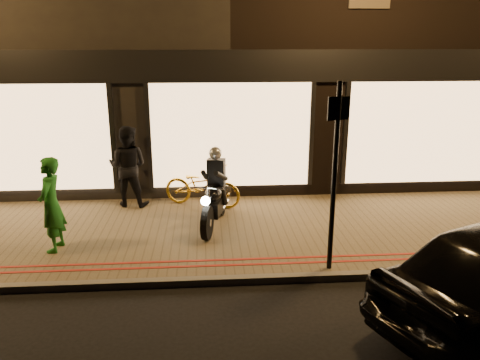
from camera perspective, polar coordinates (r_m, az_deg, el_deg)
name	(u,v)px	position (r m, az deg, el deg)	size (l,w,h in m)	color
ground	(245,285)	(7.52, 0.67, -12.66)	(90.00, 90.00, 0.00)	black
sidewalk	(237,232)	(9.29, -0.38, -6.32)	(50.00, 4.00, 0.12)	brown
kerb_stone	(245,280)	(7.53, 0.64, -12.07)	(50.00, 0.14, 0.12)	#59544C
red_kerb_lines	(243,262)	(7.95, 0.33, -9.95)	(50.00, 0.26, 0.01)	maroon
building_row	(222,22)	(15.55, -2.23, 18.66)	(48.00, 10.11, 8.50)	black
motorcycle	(215,196)	(9.25, -3.10, -1.97)	(0.74, 1.91, 1.59)	black
sign_post	(335,169)	(7.31, 11.49, 1.37)	(0.35, 0.11, 3.00)	black
bicycle_gold	(202,186)	(10.43, -4.63, -0.71)	(0.62, 1.77, 0.93)	gold
person_green	(51,205)	(8.71, -22.04, -2.81)	(0.61, 0.40, 1.68)	#1B681D
person_dark	(128,166)	(10.62, -13.51, 1.64)	(0.88, 0.68, 1.80)	black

